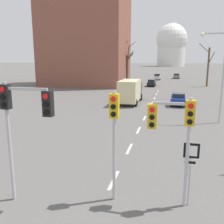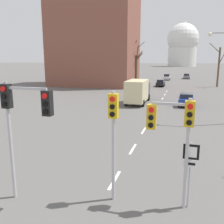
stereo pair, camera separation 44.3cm
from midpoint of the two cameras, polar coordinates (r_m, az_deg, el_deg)
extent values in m
cube|color=silver|center=(12.63, 1.62, -15.28)|extent=(0.16, 2.00, 0.01)
cube|color=silver|center=(16.67, 5.55, -8.40)|extent=(0.16, 2.00, 0.01)
cube|color=silver|center=(20.89, 7.85, -4.23)|extent=(0.16, 2.00, 0.01)
cube|color=silver|center=(25.21, 9.35, -1.47)|extent=(0.16, 2.00, 0.01)
cube|color=silver|center=(29.59, 10.40, 0.48)|extent=(0.16, 2.00, 0.01)
cube|color=silver|center=(33.99, 11.19, 1.92)|extent=(0.16, 2.00, 0.01)
cube|color=silver|center=(38.42, 11.79, 3.03)|extent=(0.16, 2.00, 0.01)
cube|color=silver|center=(42.87, 12.27, 3.92)|extent=(0.16, 2.00, 0.01)
cube|color=silver|center=(47.32, 12.66, 4.63)|extent=(0.16, 2.00, 0.01)
cylinder|color=#B2B2B7|center=(10.10, 17.96, -9.41)|extent=(0.14, 0.14, 4.40)
cube|color=gold|center=(9.65, 18.57, -0.38)|extent=(0.36, 0.28, 0.96)
cylinder|color=red|center=(9.43, 18.73, 1.17)|extent=(0.20, 0.06, 0.20)
cylinder|color=black|center=(9.48, 18.61, -0.59)|extent=(0.20, 0.06, 0.20)
cylinder|color=black|center=(9.55, 18.49, -2.34)|extent=(0.20, 0.06, 0.20)
cube|color=#B2B2B7|center=(9.58, 14.56, 1.78)|extent=(1.39, 0.10, 0.10)
cube|color=gold|center=(9.72, 10.31, -1.06)|extent=(0.36, 0.28, 0.96)
cylinder|color=red|center=(9.50, 10.27, 0.46)|extent=(0.20, 0.06, 0.20)
cylinder|color=black|center=(9.56, 10.21, -1.29)|extent=(0.20, 0.06, 0.20)
cylinder|color=black|center=(9.63, 10.14, -3.01)|extent=(0.20, 0.06, 0.20)
cylinder|color=#B2B2B7|center=(10.98, -21.11, -6.41)|extent=(0.14, 0.14, 4.95)
cube|color=black|center=(10.57, -21.87, 3.39)|extent=(0.36, 0.28, 0.96)
cylinder|color=red|center=(10.40, -22.57, 4.87)|extent=(0.20, 0.06, 0.20)
cylinder|color=black|center=(10.44, -22.44, 3.25)|extent=(0.20, 0.06, 0.20)
cylinder|color=black|center=(10.48, -22.31, 1.64)|extent=(0.20, 0.06, 0.20)
cube|color=#B2B2B7|center=(10.00, -17.94, 5.14)|extent=(1.79, 0.10, 0.10)
cube|color=black|center=(9.61, -13.29, 1.95)|extent=(0.36, 0.28, 0.96)
cylinder|color=red|center=(9.42, -13.88, 3.56)|extent=(0.20, 0.06, 0.20)
cylinder|color=black|center=(9.46, -13.79, 1.77)|extent=(0.20, 0.06, 0.20)
cylinder|color=black|center=(9.52, -13.70, 0.01)|extent=(0.20, 0.06, 0.20)
cylinder|color=#B2B2B7|center=(10.17, 1.58, -8.14)|extent=(0.14, 0.14, 4.58)
cube|color=yellow|center=(9.71, 1.64, 1.38)|extent=(0.36, 0.28, 0.96)
cylinder|color=red|center=(9.50, 1.39, 2.96)|extent=(0.20, 0.06, 0.20)
cylinder|color=black|center=(9.55, 1.38, 1.20)|extent=(0.20, 0.06, 0.20)
cylinder|color=black|center=(9.61, 1.37, -0.55)|extent=(0.20, 0.06, 0.20)
cylinder|color=#B2B2B7|center=(10.52, 18.48, -13.67)|extent=(0.07, 0.07, 2.68)
cube|color=black|center=(10.13, 18.86, -8.64)|extent=(0.60, 0.03, 0.60)
cube|color=white|center=(10.11, 18.86, -8.68)|extent=(0.42, 0.01, 0.42)
cube|color=white|center=(10.30, 18.68, -11.15)|extent=(0.60, 0.03, 0.28)
cube|color=black|center=(10.28, 18.68, -11.18)|extent=(0.36, 0.01, 0.10)
cube|color=#B2B2B7|center=(24.47, 24.47, 16.14)|extent=(2.02, 0.10, 0.10)
sphere|color=#F2EAC6|center=(24.36, 22.02, 16.17)|extent=(0.36, 0.36, 0.36)
cube|color=black|center=(55.83, 11.26, 6.43)|extent=(1.63, 4.56, 0.63)
cube|color=#1E232D|center=(55.55, 11.27, 7.02)|extent=(1.39, 2.19, 0.56)
cylinder|color=black|center=(57.33, 10.61, 6.28)|extent=(0.18, 0.67, 0.67)
cylinder|color=black|center=(57.20, 12.14, 6.20)|extent=(0.18, 0.67, 0.67)
cylinder|color=black|center=(54.53, 10.31, 6.01)|extent=(0.18, 0.67, 0.67)
cylinder|color=black|center=(54.39, 11.92, 5.93)|extent=(0.18, 0.67, 0.67)
cube|color=silver|center=(73.62, 12.58, 7.68)|extent=(1.74, 3.86, 0.76)
cube|color=#1E232D|center=(73.38, 12.60, 8.22)|extent=(1.48, 1.85, 0.65)
cylinder|color=black|center=(74.89, 12.00, 7.49)|extent=(0.18, 0.62, 0.62)
cylinder|color=black|center=(74.79, 13.26, 7.42)|extent=(0.18, 0.62, 0.62)
cylinder|color=black|center=(72.51, 11.85, 7.35)|extent=(0.18, 0.62, 0.62)
cylinder|color=black|center=(72.41, 13.16, 7.29)|extent=(0.18, 0.62, 0.62)
cube|color=navy|center=(33.04, 16.92, 2.60)|extent=(1.79, 4.18, 0.74)
cube|color=#1E232D|center=(32.74, 16.99, 3.63)|extent=(1.52, 2.01, 0.52)
cylinder|color=black|center=(34.37, 15.46, 2.40)|extent=(0.18, 0.69, 0.69)
cylinder|color=black|center=(34.40, 18.27, 2.24)|extent=(0.18, 0.69, 0.69)
cylinder|color=black|center=(31.82, 15.38, 1.67)|extent=(0.18, 0.69, 0.69)
cylinder|color=black|center=(31.85, 18.42, 1.49)|extent=(0.18, 0.69, 0.69)
cube|color=slate|center=(80.10, 16.82, 7.76)|extent=(1.81, 4.20, 0.67)
cube|color=#1E232D|center=(79.86, 16.85, 8.19)|extent=(1.54, 2.01, 0.57)
cylinder|color=black|center=(81.42, 16.19, 7.62)|extent=(0.18, 0.63, 0.63)
cylinder|color=black|center=(81.44, 17.40, 7.55)|extent=(0.18, 0.63, 0.63)
cylinder|color=black|center=(78.82, 16.19, 7.49)|extent=(0.18, 0.63, 0.63)
cylinder|color=black|center=(78.84, 17.43, 7.42)|extent=(0.18, 0.63, 0.63)
cube|color=#333842|center=(36.24, 7.08, 5.04)|extent=(2.20, 2.00, 2.10)
cube|color=beige|center=(32.68, 6.08, 4.85)|extent=(2.30, 5.20, 2.70)
cylinder|color=black|center=(36.56, 5.34, 3.48)|extent=(0.24, 0.88, 0.88)
cylinder|color=black|center=(36.22, 8.76, 3.32)|extent=(0.24, 0.88, 0.88)
cylinder|color=black|center=(31.70, 3.62, 2.21)|extent=(0.24, 0.88, 0.88)
cylinder|color=black|center=(31.30, 7.55, 2.01)|extent=(0.24, 0.88, 0.88)
cylinder|color=brown|center=(60.29, 4.82, 10.42)|extent=(0.32, 0.32, 8.46)
cylinder|color=brown|center=(61.28, 4.58, 12.14)|extent=(0.87, 2.00, 1.75)
cylinder|color=brown|center=(58.62, 5.45, 14.44)|extent=(1.52, 3.33, 3.10)
cylinder|color=brown|center=(61.61, 4.89, 14.52)|extent=(0.56, 2.60, 3.76)
cylinder|color=brown|center=(59.55, 6.30, 14.52)|extent=(3.08, 1.27, 2.45)
cylinder|color=brown|center=(58.06, 23.39, 9.34)|extent=(0.38, 0.38, 8.25)
cylinder|color=brown|center=(57.84, 22.64, 13.38)|extent=(2.27, 0.43, 2.04)
cylinder|color=brown|center=(58.47, 24.08, 11.22)|extent=(1.27, 0.87, 2.33)
cylinder|color=brown|center=(56.81, 24.12, 11.27)|extent=(0.76, 2.70, 2.37)
cylinder|color=brown|center=(57.49, 5.76, 9.44)|extent=(0.55, 0.55, 6.68)
cylinder|color=brown|center=(57.04, 6.50, 12.43)|extent=(1.58, 0.78, 1.68)
cylinder|color=brown|center=(57.47, 4.37, 12.14)|extent=(2.91, 0.74, 2.37)
cylinder|color=brown|center=(56.63, 6.07, 13.38)|extent=(0.87, 1.72, 3.18)
cylinder|color=brown|center=(56.86, 6.54, 12.88)|extent=(1.65, 1.19, 1.69)
cylinder|color=brown|center=(56.45, 5.30, 12.85)|extent=(0.75, 2.31, 2.47)
cylinder|color=silver|center=(221.59, 15.75, 11.98)|extent=(22.96, 22.96, 15.30)
sphere|color=silver|center=(222.19, 15.97, 15.76)|extent=(25.51, 25.51, 25.51)
cylinder|color=silver|center=(223.34, 16.15, 18.69)|extent=(3.06, 3.06, 4.46)
cube|color=brown|center=(58.46, -3.67, 17.06)|extent=(18.00, 14.00, 22.06)
camera|label=1|loc=(0.22, -88.80, 0.25)|focal=40.00mm
camera|label=2|loc=(0.22, 91.20, -0.25)|focal=40.00mm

